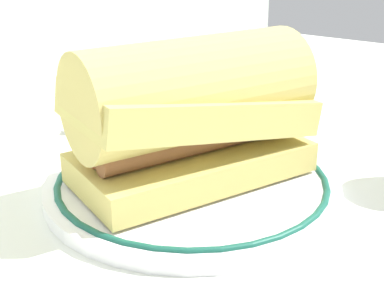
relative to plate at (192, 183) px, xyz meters
The scene contains 4 objects.
ground_plane 0.02m from the plate, 23.96° to the left, with size 1.50×1.50×0.00m, color white.
plate is the anchor object (origin of this frame).
sausage_sandwich 0.07m from the plate, 63.43° to the left, with size 0.23×0.17×0.12m.
butter_knife 0.17m from the plate, 65.08° to the left, with size 0.10×0.12×0.01m.
Camera 1 is at (-0.37, -0.26, 0.22)m, focal length 50.85 mm.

